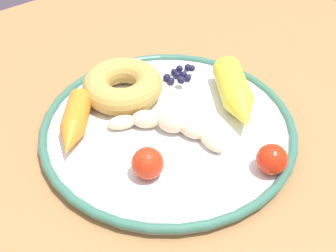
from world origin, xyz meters
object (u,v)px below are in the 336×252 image
(tomato_near, at_px, (147,163))
(tomato_mid, at_px, (272,159))
(carrot_yellow, at_px, (236,95))
(donut, at_px, (122,86))
(plate, at_px, (168,128))
(blueberry_pile, at_px, (179,75))
(dining_table, at_px, (182,175))
(carrot_orange, at_px, (74,124))
(banana, at_px, (169,125))

(tomato_near, bearing_deg, tomato_mid, -35.47)
(carrot_yellow, distance_m, tomato_mid, 0.12)
(donut, xyz_separation_m, tomato_near, (-0.06, -0.15, 0.00))
(plate, height_order, carrot_yellow, carrot_yellow)
(donut, xyz_separation_m, blueberry_pile, (0.09, -0.02, -0.01))
(plate, xyz_separation_m, carrot_yellow, (0.10, -0.03, 0.02))
(blueberry_pile, bearing_deg, dining_table, -126.52)
(carrot_yellow, bearing_deg, tomato_mid, -114.69)
(dining_table, relative_size, tomato_near, 25.15)
(dining_table, bearing_deg, carrot_orange, 148.89)
(dining_table, bearing_deg, carrot_yellow, -11.79)
(plate, relative_size, blueberry_pile, 6.41)
(banana, height_order, carrot_orange, carrot_orange)
(carrot_yellow, relative_size, blueberry_pile, 2.50)
(dining_table, bearing_deg, donut, 106.20)
(dining_table, relative_size, blueberry_pile, 18.29)
(blueberry_pile, xyz_separation_m, tomato_near, (-0.15, -0.13, 0.01))
(dining_table, height_order, carrot_orange, carrot_orange)
(blueberry_pile, bearing_deg, tomato_near, -140.15)
(plate, distance_m, blueberry_pile, 0.11)
(plate, relative_size, tomato_mid, 9.07)
(banana, relative_size, tomato_mid, 3.65)
(donut, relative_size, tomato_mid, 3.01)
(donut, relative_size, blueberry_pile, 2.13)
(carrot_orange, relative_size, carrot_yellow, 0.78)
(banana, xyz_separation_m, tomato_near, (-0.07, -0.04, 0.01))
(carrot_yellow, bearing_deg, donut, 132.99)
(plate, distance_m, donut, 0.09)
(banana, relative_size, blueberry_pile, 2.57)
(carrot_yellow, distance_m, blueberry_pile, 0.10)
(dining_table, height_order, donut, donut)
(banana, distance_m, tomato_mid, 0.14)
(blueberry_pile, bearing_deg, tomato_mid, -98.97)
(carrot_orange, xyz_separation_m, blueberry_pile, (0.19, 0.01, -0.01))
(dining_table, relative_size, plate, 2.85)
(dining_table, distance_m, donut, 0.16)
(carrot_yellow, bearing_deg, blueberry_pile, 100.05)
(blueberry_pile, bearing_deg, banana, -136.00)
(plate, bearing_deg, dining_table, -28.26)
(carrot_yellow, height_order, tomato_mid, carrot_yellow)
(carrot_orange, distance_m, donut, 0.10)
(tomato_mid, bearing_deg, banana, 112.51)
(tomato_mid, bearing_deg, carrot_yellow, 65.31)
(tomato_near, xyz_separation_m, tomato_mid, (0.12, -0.09, -0.00))
(carrot_orange, bearing_deg, tomato_mid, -53.25)
(blueberry_pile, height_order, tomato_mid, tomato_mid)
(plate, height_order, tomato_mid, tomato_mid)
(blueberry_pile, bearing_deg, carrot_orange, -176.91)
(tomato_near, bearing_deg, donut, 66.89)
(dining_table, xyz_separation_m, tomato_near, (-0.09, -0.04, 0.12))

